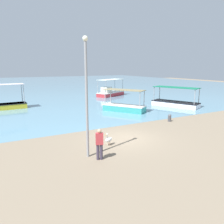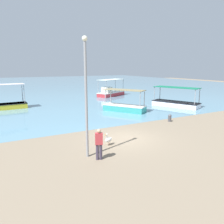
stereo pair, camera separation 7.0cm
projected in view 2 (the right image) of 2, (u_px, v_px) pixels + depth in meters
The scene contains 11 objects.
ground at pixel (125, 138), 15.00m from camera, with size 120.00×120.00×0.00m, color #7E6E59.
harbor_water at pixel (29, 85), 56.49m from camera, with size 110.00×90.00×0.00m, color #5F8CA2.
fishing_boat_far_right at pixel (124, 107), 23.96m from camera, with size 3.84×4.73×2.38m.
fishing_boat_near_right at pixel (176, 103), 26.84m from camera, with size 3.87×5.91×2.37m.
fishing_boat_center at pixel (1, 105), 24.96m from camera, with size 5.59×1.96×2.86m.
fishing_boat_far_left at pixel (110, 92), 36.21m from camera, with size 5.61×4.05×2.73m.
pelican at pixel (108, 139), 13.68m from camera, with size 0.76×0.49×0.80m.
lamp_post at pixel (86, 92), 11.29m from camera, with size 0.28×0.28×6.35m.
mooring_bollard at pixel (170, 118), 19.53m from camera, with size 0.30×0.30×0.68m.
fisherman_standing at pixel (99, 143), 11.45m from camera, with size 0.45×0.36×1.69m.
glass_bottle at pixel (99, 135), 15.50m from camera, with size 0.07×0.07×0.27m.
Camera 2 is at (-7.51, -12.21, 4.87)m, focal length 35.00 mm.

